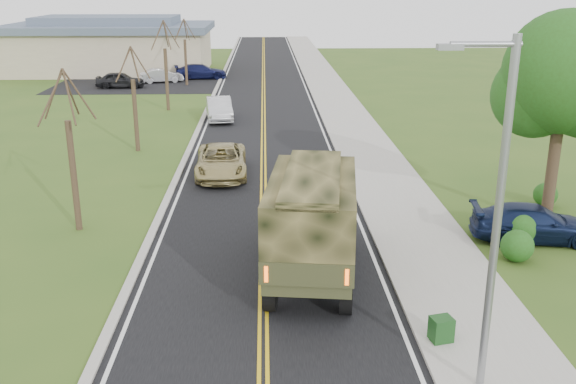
{
  "coord_description": "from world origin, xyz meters",
  "views": [
    {
      "loc": [
        0.11,
        -13.01,
        8.93
      ],
      "look_at": [
        0.9,
        8.77,
        1.8
      ],
      "focal_mm": 40.0,
      "sensor_mm": 36.0,
      "label": 1
    }
  ],
  "objects_px": {
    "suv_champagne": "(221,161)",
    "pickup_navy": "(534,223)",
    "military_truck": "(313,215)",
    "utility_box_far": "(441,329)",
    "sedan_silver": "(219,109)"
  },
  "relations": [
    {
      "from": "sedan_silver",
      "to": "pickup_navy",
      "type": "relative_size",
      "value": 1.03
    },
    {
      "from": "military_truck",
      "to": "suv_champagne",
      "type": "height_order",
      "value": "military_truck"
    },
    {
      "from": "pickup_navy",
      "to": "utility_box_far",
      "type": "distance_m",
      "value": 8.62
    },
    {
      "from": "military_truck",
      "to": "utility_box_far",
      "type": "relative_size",
      "value": 11.44
    },
    {
      "from": "suv_champagne",
      "to": "pickup_navy",
      "type": "relative_size",
      "value": 1.15
    },
    {
      "from": "sedan_silver",
      "to": "pickup_navy",
      "type": "height_order",
      "value": "sedan_silver"
    },
    {
      "from": "suv_champagne",
      "to": "utility_box_far",
      "type": "xyz_separation_m",
      "value": [
        6.63,
        -15.56,
        -0.29
      ]
    },
    {
      "from": "suv_champagne",
      "to": "sedan_silver",
      "type": "xyz_separation_m",
      "value": [
        -0.97,
        13.26,
        0.04
      ]
    },
    {
      "from": "utility_box_far",
      "to": "sedan_silver",
      "type": "bearing_deg",
      "value": 90.96
    },
    {
      "from": "suv_champagne",
      "to": "sedan_silver",
      "type": "height_order",
      "value": "sedan_silver"
    },
    {
      "from": "military_truck",
      "to": "utility_box_far",
      "type": "distance_m",
      "value": 5.47
    },
    {
      "from": "military_truck",
      "to": "pickup_navy",
      "type": "height_order",
      "value": "military_truck"
    },
    {
      "from": "military_truck",
      "to": "sedan_silver",
      "type": "bearing_deg",
      "value": 107.62
    },
    {
      "from": "military_truck",
      "to": "pickup_navy",
      "type": "bearing_deg",
      "value": 24.68
    },
    {
      "from": "pickup_navy",
      "to": "sedan_silver",
      "type": "bearing_deg",
      "value": 38.09
    }
  ]
}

